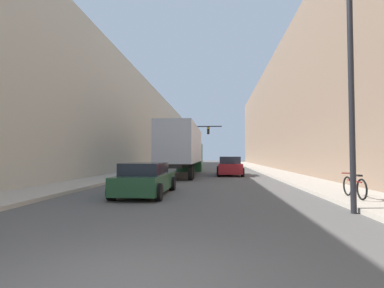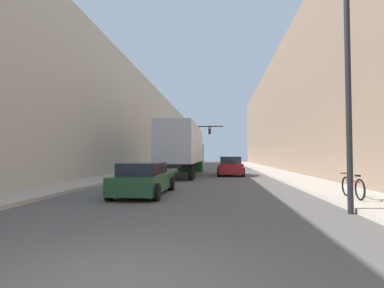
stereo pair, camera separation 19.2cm
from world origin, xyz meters
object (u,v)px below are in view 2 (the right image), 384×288
sedan_car (144,179)px  parked_bicycle (353,187)px  semi_truck (184,148)px  street_lamp (348,57)px  suv_car (230,166)px  traffic_signal_gantry (185,137)px

sedan_car → parked_bicycle: bearing=-9.6°
semi_truck → parked_bicycle: 16.48m
semi_truck → parked_bicycle: bearing=-61.9°
sedan_car → street_lamp: size_ratio=0.66×
suv_car → street_lamp: street_lamp is taller
suv_car → street_lamp: 16.98m
semi_truck → sedan_car: semi_truck is taller
traffic_signal_gantry → street_lamp: bearing=-73.9°
sedan_car → parked_bicycle: sedan_car is taller
sedan_car → suv_car: size_ratio=0.96×
semi_truck → sedan_car: (-0.09, -13.13, -1.63)m
semi_truck → traffic_signal_gantry: (-1.31, 11.42, 1.73)m
semi_truck → suv_car: size_ratio=2.88×
sedan_car → semi_truck: bearing=89.6°
sedan_car → traffic_signal_gantry: bearing=92.8°
semi_truck → street_lamp: size_ratio=1.98×
semi_truck → traffic_signal_gantry: size_ratio=2.06×
semi_truck → sedan_car: bearing=-90.4°
street_lamp → suv_car: bearing=100.0°
semi_truck → suv_car: (3.89, -0.30, -1.53)m
sedan_car → suv_car: (3.98, 12.84, 0.10)m
sedan_car → parked_bicycle: 7.93m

